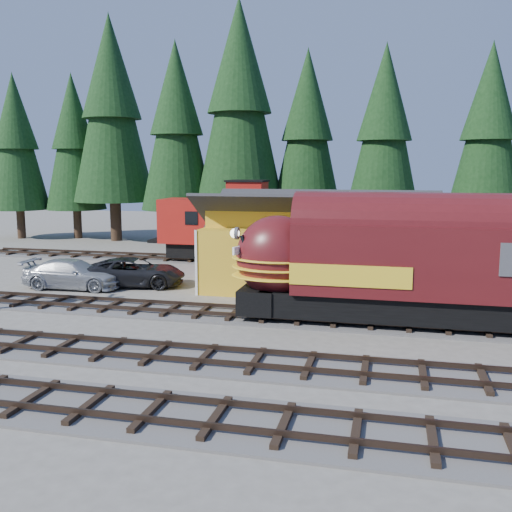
% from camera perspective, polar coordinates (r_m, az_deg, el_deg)
% --- Properties ---
extents(ground, '(120.00, 120.00, 0.00)m').
position_cam_1_polar(ground, '(21.21, 2.84, -9.16)').
color(ground, '#6B665B').
rests_on(ground, ground).
extents(track_spur, '(32.00, 3.20, 0.33)m').
position_cam_1_polar(track_spur, '(40.74, -6.38, -0.38)').
color(track_spur, '#4C4947').
rests_on(track_spur, ground).
extents(depot, '(12.80, 7.00, 5.30)m').
position_cam_1_polar(depot, '(30.76, 6.47, 2.09)').
color(depot, gold).
rests_on(depot, ground).
extents(conifer_backdrop, '(80.04, 23.68, 17.40)m').
position_cam_1_polar(conifer_backdrop, '(44.83, 15.55, 12.99)').
color(conifer_backdrop, black).
rests_on(conifer_backdrop, ground).
extents(locomotive, '(15.44, 3.07, 4.20)m').
position_cam_1_polar(locomotive, '(24.19, 14.91, -1.18)').
color(locomotive, black).
rests_on(locomotive, ground).
extents(caboose, '(10.13, 2.94, 5.27)m').
position_cam_1_polar(caboose, '(39.48, -2.19, 3.11)').
color(caboose, black).
rests_on(caboose, ground).
extents(pickup_truck_a, '(6.09, 3.75, 1.58)m').
position_cam_1_polar(pickup_truck_a, '(32.45, -12.14, -1.59)').
color(pickup_truck_a, black).
rests_on(pickup_truck_a, ground).
extents(pickup_truck_b, '(5.57, 2.54, 1.58)m').
position_cam_1_polar(pickup_truck_b, '(32.68, -17.82, -1.74)').
color(pickup_truck_b, '#A5A8AC').
rests_on(pickup_truck_b, ground).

